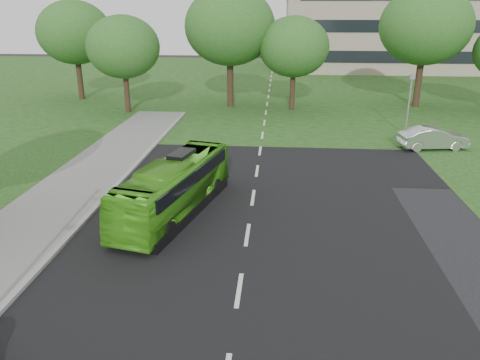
{
  "coord_description": "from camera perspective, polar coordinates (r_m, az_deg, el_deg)",
  "views": [
    {
      "loc": [
        1.12,
        -15.01,
        8.61
      ],
      "look_at": [
        -0.48,
        4.09,
        1.6
      ],
      "focal_mm": 35.0,
      "sensor_mm": 36.0,
      "label": 1
    }
  ],
  "objects": [
    {
      "name": "ground",
      "position": [
        17.34,
        0.45,
        -9.69
      ],
      "size": [
        160.0,
        160.0,
        0.0
      ],
      "primitive_type": "plane",
      "color": "black",
      "rests_on": "ground"
    },
    {
      "name": "street_surfaces",
      "position": [
        38.75,
        2.46,
        7.27
      ],
      "size": [
        120.0,
        120.0,
        0.15
      ],
      "color": "black",
      "rests_on": "ground"
    },
    {
      "name": "tree_park_a",
      "position": [
        42.49,
        -14.06,
        15.45
      ],
      "size": [
        6.21,
        6.21,
        8.25
      ],
      "color": "black",
      "rests_on": "ground"
    },
    {
      "name": "tree_park_b",
      "position": [
        43.97,
        -1.24,
        18.2
      ],
      "size": [
        8.1,
        8.1,
        10.62
      ],
      "color": "black",
      "rests_on": "ground"
    },
    {
      "name": "tree_park_c",
      "position": [
        42.63,
        6.6,
        15.82
      ],
      "size": [
        6.14,
        6.14,
        8.15
      ],
      "color": "black",
      "rests_on": "ground"
    },
    {
      "name": "tree_park_d",
      "position": [
        46.69,
        21.68,
        17.06
      ],
      "size": [
        8.08,
        8.08,
        10.68
      ],
      "color": "black",
      "rests_on": "ground"
    },
    {
      "name": "tree_park_f",
      "position": [
        50.35,
        -19.52,
        16.58
      ],
      "size": [
        7.14,
        7.14,
        9.53
      ],
      "color": "black",
      "rests_on": "ground"
    },
    {
      "name": "bus",
      "position": [
        20.93,
        -7.99,
        -0.85
      ],
      "size": [
        3.98,
        8.86,
        2.4
      ],
      "primitive_type": "imported",
      "rotation": [
        0.0,
        0.0,
        -0.24
      ],
      "color": "#4EB31E",
      "rests_on": "ground"
    },
    {
      "name": "sedan",
      "position": [
        33.05,
        22.46,
        4.74
      ],
      "size": [
        4.57,
        2.24,
        1.44
      ],
      "primitive_type": "imported",
      "rotation": [
        0.0,
        0.0,
        1.74
      ],
      "color": "silver",
      "rests_on": "ground"
    },
    {
      "name": "camera_pole",
      "position": [
        35.32,
        19.98,
        9.47
      ],
      "size": [
        0.44,
        0.41,
        4.38
      ],
      "rotation": [
        0.0,
        0.0,
        0.32
      ],
      "color": "gray",
      "rests_on": "ground"
    }
  ]
}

